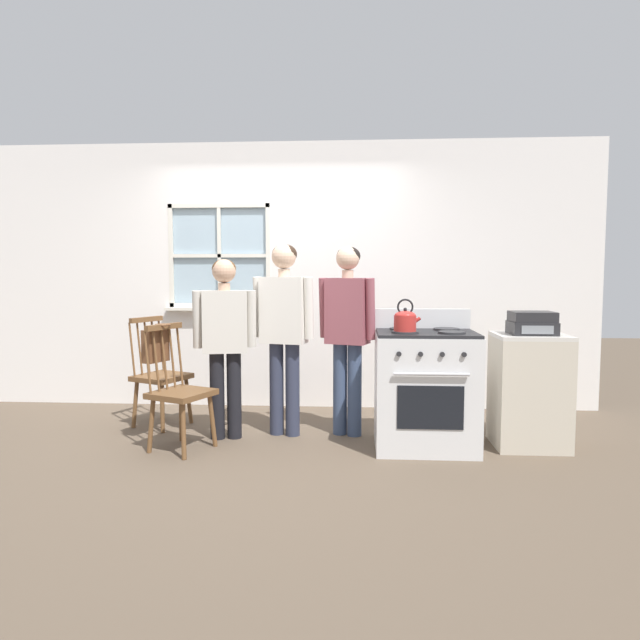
% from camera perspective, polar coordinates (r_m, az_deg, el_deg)
% --- Properties ---
extents(ground_plane, '(16.00, 16.00, 0.00)m').
position_cam_1_polar(ground_plane, '(4.70, -6.05, -12.38)').
color(ground_plane, brown).
extents(wall_back, '(6.40, 0.16, 2.70)m').
position_cam_1_polar(wall_back, '(5.88, -3.55, 4.30)').
color(wall_back, white).
rests_on(wall_back, ground_plane).
extents(chair_by_window, '(0.54, 0.55, 0.98)m').
position_cam_1_polar(chair_by_window, '(4.61, -13.88, -7.10)').
color(chair_by_window, brown).
rests_on(chair_by_window, ground_plane).
extents(chair_near_wall, '(0.54, 0.55, 0.98)m').
position_cam_1_polar(chair_near_wall, '(5.37, -15.73, -5.46)').
color(chair_near_wall, brown).
rests_on(chair_near_wall, ground_plane).
extents(person_elderly_left, '(0.53, 0.29, 1.49)m').
position_cam_1_polar(person_elderly_left, '(4.77, -9.50, -1.20)').
color(person_elderly_left, black).
rests_on(person_elderly_left, ground_plane).
extents(person_teen_center, '(0.54, 0.29, 1.62)m').
position_cam_1_polar(person_teen_center, '(4.81, -3.60, -0.00)').
color(person_teen_center, '#2D3347').
rests_on(person_teen_center, ground_plane).
extents(person_adult_right, '(0.50, 0.31, 1.60)m').
position_cam_1_polar(person_adult_right, '(4.80, 2.77, -0.30)').
color(person_adult_right, '#384766').
rests_on(person_adult_right, ground_plane).
extents(stove, '(0.78, 0.68, 1.08)m').
position_cam_1_polar(stove, '(4.60, 10.49, -6.74)').
color(stove, silver).
rests_on(stove, ground_plane).
extents(kettle, '(0.21, 0.17, 0.25)m').
position_cam_1_polar(kettle, '(4.38, 8.52, -0.00)').
color(kettle, red).
rests_on(kettle, stove).
extents(potted_plant, '(0.11, 0.11, 0.25)m').
position_cam_1_polar(potted_plant, '(5.90, -9.38, 2.04)').
color(potted_plant, '#935B3D').
rests_on(potted_plant, wall_back).
extents(handbag, '(0.24, 0.24, 0.31)m').
position_cam_1_polar(handbag, '(4.71, -16.10, -2.40)').
color(handbag, brown).
rests_on(handbag, chair_by_window).
extents(side_counter, '(0.55, 0.50, 0.90)m').
position_cam_1_polar(side_counter, '(4.85, 20.19, -6.63)').
color(side_counter, beige).
rests_on(side_counter, ground_plane).
extents(stereo, '(0.34, 0.29, 0.18)m').
position_cam_1_polar(stereo, '(4.76, 20.44, -0.31)').
color(stereo, '#232326').
rests_on(stereo, side_counter).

